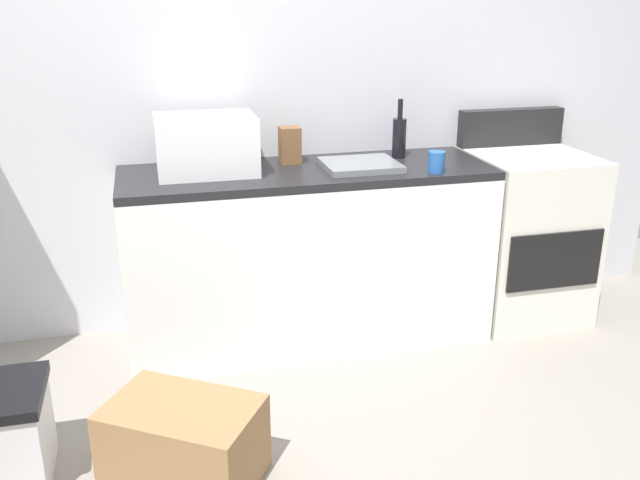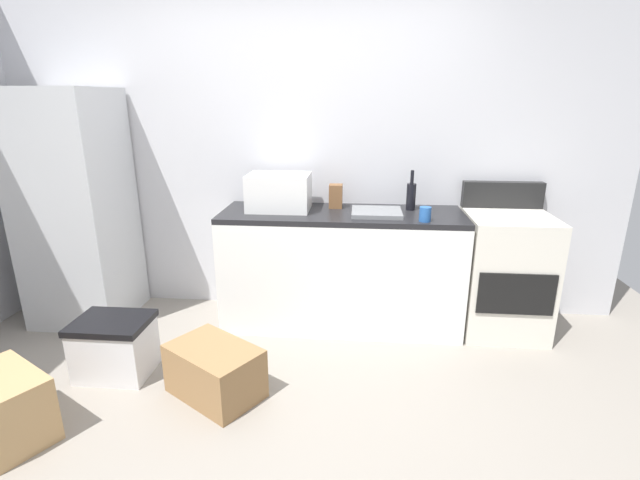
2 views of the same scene
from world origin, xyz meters
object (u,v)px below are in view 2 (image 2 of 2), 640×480
cardboard_box_large (215,371)px  stove_oven (504,272)px  wine_bottle (411,195)px  knife_block (336,196)px  cardboard_box_medium (4,408)px  microwave (279,192)px  storage_bin (115,346)px  coffee_mug (425,214)px  refrigerator (76,209)px

cardboard_box_large → stove_oven: bearing=27.6°
wine_bottle → knife_block: bearing=177.9°
cardboard_box_large → cardboard_box_medium: size_ratio=1.11×
microwave → cardboard_box_large: (-0.23, -1.04, -0.88)m
microwave → storage_bin: microwave is taller
coffee_mug → stove_oven: bearing=19.0°
cardboard_box_large → microwave: bearing=77.7°
refrigerator → knife_block: refrigerator is taller
stove_oven → wine_bottle: bearing=170.8°
stove_oven → knife_block: size_ratio=6.11×
refrigerator → knife_block: (2.00, 0.19, 0.10)m
stove_oven → coffee_mug: 0.83m
coffee_mug → microwave: bearing=166.4°
microwave → cardboard_box_large: microwave is taller
refrigerator → cardboard_box_large: bearing=-35.3°
microwave → coffee_mug: bearing=-13.6°
wine_bottle → coffee_mug: (0.07, -0.34, -0.06)m
coffee_mug → cardboard_box_large: bearing=-148.4°
cardboard_box_large → storage_bin: 0.72m
microwave → cardboard_box_medium: bearing=-128.4°
wine_bottle → cardboard_box_large: (-1.22, -1.12, -0.85)m
microwave → knife_block: 0.44m
coffee_mug → cardboard_box_large: (-1.28, -0.79, -0.79)m
stove_oven → cardboard_box_medium: size_ratio=2.27×
coffee_mug → cardboard_box_large: size_ratio=0.19×
microwave → cardboard_box_large: 1.38m
cardboard_box_medium → knife_block: bearing=44.9°
stove_oven → storage_bin: 2.77m
storage_bin → microwave: bearing=43.5°
wine_bottle → cardboard_box_medium: wine_bottle is taller
knife_block → storage_bin: (-1.35, -0.99, -0.80)m
stove_oven → cardboard_box_medium: (-2.89, -1.47, -0.28)m
cardboard_box_large → cardboard_box_medium: cardboard_box_medium is taller
knife_block → stove_oven: bearing=-6.1°
cardboard_box_medium → wine_bottle: bearing=36.0°
refrigerator → cardboard_box_large: refrigerator is taller
microwave → knife_block: microwave is taller
stove_oven → storage_bin: (-2.63, -0.85, -0.27)m
coffee_mug → knife_block: size_ratio=0.56×
wine_bottle → stove_oven: bearing=-9.2°
stove_oven → microwave: microwave is taller
microwave → storage_bin: 1.54m
refrigerator → coffee_mug: (2.63, -0.17, 0.06)m
coffee_mug → storage_bin: bearing=-162.4°
coffee_mug → cardboard_box_medium: 2.68m
knife_block → cardboard_box_medium: knife_block is taller
stove_oven → wine_bottle: 0.90m
refrigerator → stove_oven: 3.30m
stove_oven → knife_block: 1.39m
stove_oven → wine_bottle: size_ratio=3.67×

